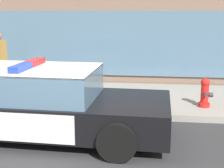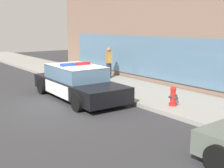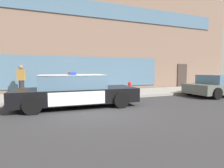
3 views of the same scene
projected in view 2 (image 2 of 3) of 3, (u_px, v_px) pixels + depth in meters
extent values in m
plane|color=#303033|center=(65.00, 107.00, 11.02)|extent=(48.00, 48.00, 0.00)
cube|color=gray|center=(141.00, 92.00, 13.25)|extent=(48.00, 3.31, 0.15)
cube|color=slate|center=(153.00, 57.00, 14.72)|extent=(14.29, 0.08, 2.10)
cube|color=black|center=(78.00, 87.00, 12.24)|extent=(5.20, 2.08, 0.60)
cube|color=silver|center=(99.00, 90.00, 10.88)|extent=(1.81, 1.92, 0.05)
cube|color=silver|center=(60.00, 77.00, 13.66)|extent=(1.50, 1.91, 0.05)
cube|color=silver|center=(97.00, 84.00, 12.86)|extent=(2.16, 0.11, 0.51)
cube|color=silver|center=(56.00, 89.00, 11.78)|extent=(2.16, 0.11, 0.51)
cube|color=yellow|center=(97.00, 84.00, 12.87)|extent=(0.22, 0.02, 0.26)
cube|color=slate|center=(76.00, 73.00, 12.29)|extent=(2.73, 1.80, 0.60)
cube|color=silver|center=(76.00, 66.00, 12.24)|extent=(2.73, 1.80, 0.04)
cube|color=red|center=(83.00, 63.00, 12.41)|extent=(0.22, 0.65, 0.11)
cube|color=blue|center=(68.00, 65.00, 12.03)|extent=(0.22, 0.65, 0.11)
cylinder|color=black|center=(120.00, 95.00, 11.43)|extent=(0.69, 0.24, 0.68)
cylinder|color=black|center=(77.00, 102.00, 10.37)|extent=(0.69, 0.24, 0.68)
cylinder|color=black|center=(79.00, 82.00, 14.17)|extent=(0.69, 0.24, 0.68)
cylinder|color=black|center=(42.00, 86.00, 13.11)|extent=(0.69, 0.24, 0.68)
cylinder|color=red|center=(173.00, 104.00, 10.64)|extent=(0.28, 0.28, 0.10)
cylinder|color=red|center=(173.00, 97.00, 10.58)|extent=(0.19, 0.19, 0.45)
sphere|color=red|center=(173.00, 89.00, 10.53)|extent=(0.22, 0.22, 0.22)
cylinder|color=#333338|center=(173.00, 87.00, 10.51)|extent=(0.06, 0.06, 0.05)
cylinder|color=#333338|center=(170.00, 97.00, 10.49)|extent=(0.09, 0.10, 0.09)
cylinder|color=#333338|center=(176.00, 96.00, 10.66)|extent=(0.09, 0.10, 0.09)
cylinder|color=#333338|center=(176.00, 98.00, 10.47)|extent=(0.10, 0.12, 0.12)
cylinder|color=black|center=(219.00, 160.00, 5.96)|extent=(0.64, 0.21, 0.64)
cylinder|color=#23232D|center=(109.00, 70.00, 16.21)|extent=(0.28, 0.28, 0.85)
cube|color=olive|center=(109.00, 57.00, 16.07)|extent=(0.46, 0.36, 0.62)
sphere|color=#8C664C|center=(109.00, 49.00, 15.98)|extent=(0.24, 0.24, 0.24)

